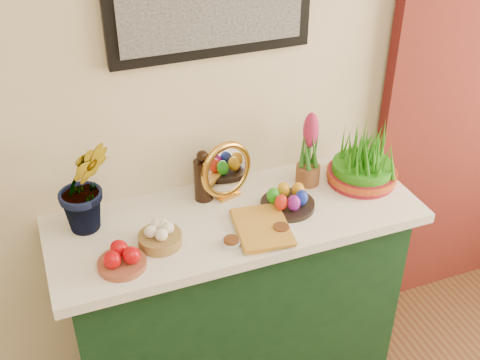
# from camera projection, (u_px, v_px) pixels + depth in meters

# --- Properties ---
(sideboard) EXTENTS (1.30, 0.45, 0.85)m
(sideboard) POSITION_uv_depth(u_px,v_px,m) (236.00, 303.00, 2.51)
(sideboard) COLOR #13351A
(sideboard) RESTS_ON ground
(tablecloth) EXTENTS (1.40, 0.55, 0.04)m
(tablecloth) POSITION_uv_depth(u_px,v_px,m) (235.00, 218.00, 2.27)
(tablecloth) COLOR silver
(tablecloth) RESTS_ON sideboard
(hyacinth_green) EXTENTS (0.25, 0.21, 0.47)m
(hyacinth_green) POSITION_uv_depth(u_px,v_px,m) (83.00, 172.00, 2.06)
(hyacinth_green) COLOR #2E7120
(hyacinth_green) RESTS_ON tablecloth
(apple_bowl) EXTENTS (0.19, 0.19, 0.08)m
(apple_bowl) POSITION_uv_depth(u_px,v_px,m) (121.00, 258.00, 1.99)
(apple_bowl) COLOR brown
(apple_bowl) RESTS_ON tablecloth
(garlic_basket) EXTENTS (0.20, 0.20, 0.09)m
(garlic_basket) POSITION_uv_depth(u_px,v_px,m) (160.00, 236.00, 2.09)
(garlic_basket) COLOR olive
(garlic_basket) RESTS_ON tablecloth
(vinegar_cruet) EXTENTS (0.07, 0.07, 0.21)m
(vinegar_cruet) POSITION_uv_depth(u_px,v_px,m) (203.00, 178.00, 2.29)
(vinegar_cruet) COLOR black
(vinegar_cruet) RESTS_ON tablecloth
(mirror) EXTENTS (0.24, 0.12, 0.23)m
(mirror) POSITION_uv_depth(u_px,v_px,m) (226.00, 171.00, 2.30)
(mirror) COLOR gold
(mirror) RESTS_ON tablecloth
(book) EXTENTS (0.21, 0.27, 0.03)m
(book) POSITION_uv_depth(u_px,v_px,m) (236.00, 231.00, 2.14)
(book) COLOR gold
(book) RESTS_ON tablecloth
(spice_dish_left) EXTENTS (0.07, 0.07, 0.03)m
(spice_dish_left) POSITION_uv_depth(u_px,v_px,m) (231.00, 242.00, 2.10)
(spice_dish_left) COLOR silver
(spice_dish_left) RESTS_ON tablecloth
(spice_dish_right) EXTENTS (0.07, 0.07, 0.03)m
(spice_dish_right) POSITION_uv_depth(u_px,v_px,m) (281.00, 230.00, 2.16)
(spice_dish_right) COLOR silver
(spice_dish_right) RESTS_ON tablecloth
(egg_plate) EXTENTS (0.25, 0.25, 0.09)m
(egg_plate) POSITION_uv_depth(u_px,v_px,m) (288.00, 200.00, 2.27)
(egg_plate) COLOR black
(egg_plate) RESTS_ON tablecloth
(hyacinth_pink) EXTENTS (0.10, 0.10, 0.32)m
(hyacinth_pink) POSITION_uv_depth(u_px,v_px,m) (309.00, 152.00, 2.36)
(hyacinth_pink) COLOR brown
(hyacinth_pink) RESTS_ON tablecloth
(wheatgrass_sabzeh) EXTENTS (0.28, 0.28, 0.23)m
(wheatgrass_sabzeh) POSITION_uv_depth(u_px,v_px,m) (363.00, 160.00, 2.39)
(wheatgrass_sabzeh) COLOR maroon
(wheatgrass_sabzeh) RESTS_ON tablecloth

